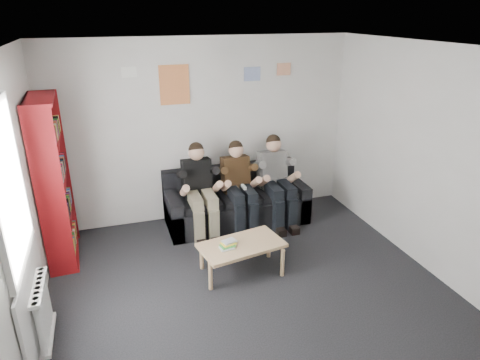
# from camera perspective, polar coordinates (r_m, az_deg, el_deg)

# --- Properties ---
(room_shell) EXTENTS (5.00, 5.00, 5.00)m
(room_shell) POSITION_cam_1_polar(r_m,az_deg,el_deg) (4.15, 3.17, -2.13)
(room_shell) COLOR black
(room_shell) RESTS_ON ground
(sofa) EXTENTS (2.09, 0.86, 0.81)m
(sofa) POSITION_cam_1_polar(r_m,az_deg,el_deg) (6.51, -0.58, -3.10)
(sofa) COLOR black
(sofa) RESTS_ON ground
(bookshelf) EXTENTS (0.32, 0.95, 2.10)m
(bookshelf) POSITION_cam_1_polar(r_m,az_deg,el_deg) (5.74, -23.53, -0.25)
(bookshelf) COLOR maroon
(bookshelf) RESTS_ON ground
(coffee_table) EXTENTS (1.00, 0.55, 0.40)m
(coffee_table) POSITION_cam_1_polar(r_m,az_deg,el_deg) (5.24, 0.20, -8.94)
(coffee_table) COLOR tan
(coffee_table) RESTS_ON ground
(game_cases) EXTENTS (0.22, 0.20, 0.05)m
(game_cases) POSITION_cam_1_polar(r_m,az_deg,el_deg) (5.15, -1.61, -8.59)
(game_cases) COLOR silver
(game_cases) RESTS_ON coffee_table
(person_left) EXTENTS (0.41, 0.87, 1.31)m
(person_left) POSITION_cam_1_polar(r_m,az_deg,el_deg) (6.05, -5.31, -1.48)
(person_left) COLOR black
(person_left) RESTS_ON sofa
(person_middle) EXTENTS (0.39, 0.85, 1.28)m
(person_middle) POSITION_cam_1_polar(r_m,az_deg,el_deg) (6.20, -0.05, -0.92)
(person_middle) COLOR #483318
(person_middle) RESTS_ON sofa
(person_right) EXTENTS (0.41, 0.89, 1.32)m
(person_right) POSITION_cam_1_polar(r_m,az_deg,el_deg) (6.38, 4.94, -0.18)
(person_right) COLOR silver
(person_right) RESTS_ON sofa
(radiator) EXTENTS (0.10, 0.64, 0.60)m
(radiator) POSITION_cam_1_polar(r_m,az_deg,el_deg) (4.66, -24.75, -15.65)
(radiator) COLOR white
(radiator) RESTS_ON ground
(window) EXTENTS (0.05, 1.30, 2.36)m
(window) POSITION_cam_1_polar(r_m,az_deg,el_deg) (4.32, -27.14, -8.46)
(window) COLOR white
(window) RESTS_ON room_shell
(poster_large) EXTENTS (0.42, 0.01, 0.55)m
(poster_large) POSITION_cam_1_polar(r_m,az_deg,el_deg) (6.18, -8.73, 12.43)
(poster_large) COLOR gold
(poster_large) RESTS_ON room_shell
(poster_blue) EXTENTS (0.25, 0.01, 0.20)m
(poster_blue) POSITION_cam_1_polar(r_m,az_deg,el_deg) (6.45, 1.63, 13.95)
(poster_blue) COLOR #3863BF
(poster_blue) RESTS_ON room_shell
(poster_pink) EXTENTS (0.22, 0.01, 0.18)m
(poster_pink) POSITION_cam_1_polar(r_m,az_deg,el_deg) (6.62, 5.85, 14.49)
(poster_pink) COLOR #D9449C
(poster_pink) RESTS_ON room_shell
(poster_sign) EXTENTS (0.20, 0.01, 0.14)m
(poster_sign) POSITION_cam_1_polar(r_m,az_deg,el_deg) (6.08, -14.58, 13.76)
(poster_sign) COLOR white
(poster_sign) RESTS_ON room_shell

